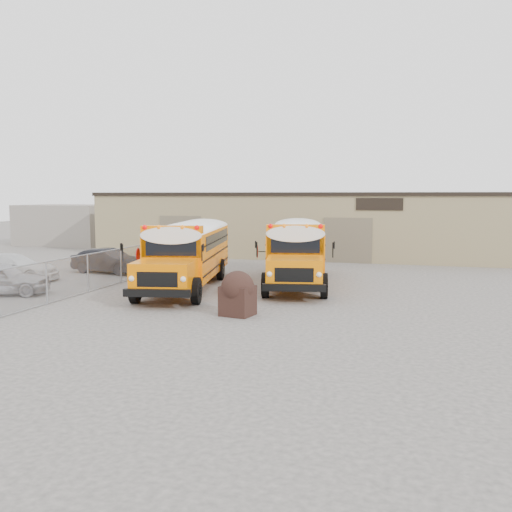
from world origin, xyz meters
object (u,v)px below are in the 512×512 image
(school_bus_right, at_px, (298,237))
(car_white, at_px, (13,267))
(school_bus_left, at_px, (210,238))
(tarp_bundle, at_px, (238,293))
(car_dark, at_px, (108,261))

(school_bus_right, distance_m, car_white, 16.63)
(school_bus_left, xyz_separation_m, car_white, (-8.28, -7.38, -1.15))
(school_bus_left, relative_size, car_white, 2.31)
(tarp_bundle, bearing_deg, school_bus_left, 115.34)
(school_bus_right, bearing_deg, school_bus_left, -150.83)
(car_white, xyz_separation_m, car_dark, (3.31, 3.96, -0.00))
(car_white, height_order, car_dark, car_white)
(school_bus_left, distance_m, tarp_bundle, 13.68)
(tarp_bundle, height_order, car_white, tarp_bundle)
(school_bus_right, relative_size, car_dark, 2.62)
(car_white, relative_size, car_dark, 1.14)
(car_white, distance_m, car_dark, 5.17)
(car_white, bearing_deg, school_bus_left, -55.73)
(school_bus_left, bearing_deg, tarp_bundle, -64.66)
(school_bus_right, bearing_deg, tarp_bundle, -86.37)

